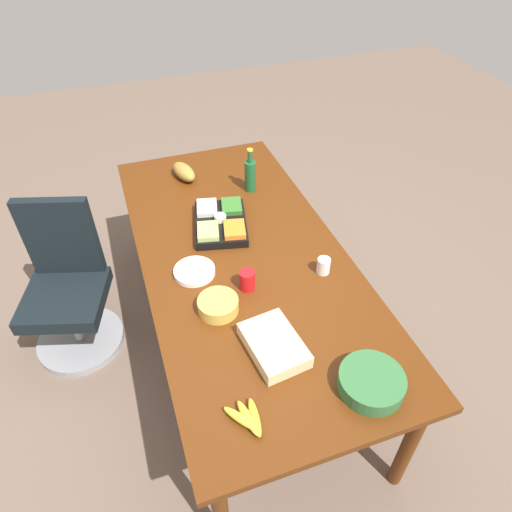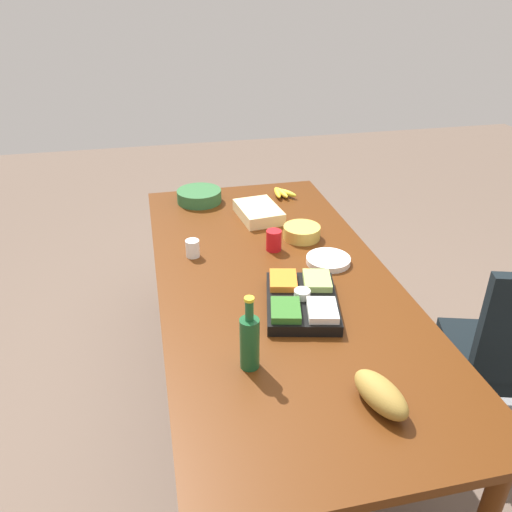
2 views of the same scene
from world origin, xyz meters
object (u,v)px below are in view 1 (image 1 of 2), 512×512
Objects in this scene: chip_bowl at (218,305)px; paper_plate_stack at (194,271)px; conference_table at (242,262)px; paper_cup at (324,266)px; wine_bottle at (250,175)px; bread_loaf at (184,172)px; sheet_cake at (274,345)px; banana_bunch at (248,418)px; veggie_tray at (220,222)px; red_solo_cup at (247,280)px; salad_bowl at (371,382)px; office_chair at (69,297)px.

paper_plate_stack is (0.29, 0.05, -0.02)m from chip_bowl.
chip_bowl reaches higher than conference_table.
wine_bottle is (0.88, 0.11, 0.07)m from paper_cup.
bread_loaf is 1.20× the size of chip_bowl.
chip_bowl is 0.36m from sheet_cake.
paper_cup is 0.94m from banana_bunch.
veggie_tray reaches higher than chip_bowl.
conference_table is at bearing -12.37° from red_solo_cup.
wine_bottle is (1.56, -0.54, 0.09)m from banana_bunch.
bread_loaf is 1.56m from sheet_cake.
veggie_tray is at bearing -11.01° from banana_bunch.
salad_bowl is 0.53m from banana_bunch.
chip_bowl is 1.08m from wine_bottle.
paper_plate_stack is at bearing -123.88° from office_chair.
wine_bottle is 0.86m from paper_plate_stack.
conference_table is at bearing 157.18° from wine_bottle.
bread_loaf is at bearing 22.92° from paper_cup.
office_chair is 5.65× the size of banana_bunch.
office_chair reaches higher than bread_loaf.
bread_loaf reaches higher than conference_table.
veggie_tray is (1.26, 0.29, -0.00)m from salad_bowl.
salad_bowl is at bearing -166.37° from conference_table.
salad_bowl is at bearing -135.11° from sheet_cake.
red_solo_cup is (-0.68, -0.96, 0.47)m from office_chair.
chip_bowl is 0.42× the size of veggie_tray.
office_chair is 1.95m from salad_bowl.
veggie_tray reaches higher than salad_bowl.
salad_bowl is 1.06m from paper_plate_stack.
banana_bunch is at bearing -179.91° from paper_plate_stack.
bread_loaf is 1.09× the size of paper_plate_stack.
paper_cup is 0.30× the size of wine_bottle.
red_solo_cup is at bearing -61.42° from chip_bowl.
wine_bottle is at bearing -126.89° from bread_loaf.
paper_plate_stack is (-0.67, 0.54, -0.10)m from wine_bottle.
salad_bowl is 1.30m from veggie_tray.
wine_bottle is (0.86, -0.31, 0.06)m from red_solo_cup.
banana_bunch is at bearing 136.36° from paper_cup.
sheet_cake is (-0.39, 0.43, -0.01)m from paper_cup.
paper_cup is 0.50× the size of banana_bunch.
conference_table is 7.55× the size of sheet_cake.
banana_bunch is (-0.70, 0.23, -0.03)m from red_solo_cup.
red_solo_cup is at bearing -176.29° from bread_loaf.
red_solo_cup reaches higher than veggie_tray.
salad_bowl reaches higher than sheet_cake.
paper_cup reaches higher than sheet_cake.
wine_bottle reaches higher than bread_loaf.
salad_bowl is (-1.87, -0.38, -0.01)m from bread_loaf.
paper_cup is at bearing -92.88° from red_solo_cup.
sheet_cake is at bearing -160.00° from paper_plate_stack.
paper_plate_stack is at bearing 144.80° from veggie_tray.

